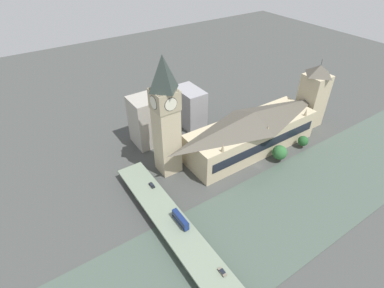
# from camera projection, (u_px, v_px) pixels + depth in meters

# --- Properties ---
(ground_plane) EXTENTS (600.00, 600.00, 0.00)m
(ground_plane) POSITION_uv_depth(u_px,v_px,m) (258.00, 166.00, 186.14)
(ground_plane) COLOR #424442
(river_water) EXTENTS (54.88, 360.00, 0.30)m
(river_water) POSITION_uv_depth(u_px,v_px,m) (301.00, 199.00, 163.66)
(river_water) COLOR #47564C
(river_water) RESTS_ON ground_plane
(parliament_hall) EXTENTS (27.24, 90.72, 28.09)m
(parliament_hall) POSITION_uv_depth(u_px,v_px,m) (252.00, 131.00, 192.44)
(parliament_hall) COLOR #C1B28E
(parliament_hall) RESTS_ON ground_plane
(clock_tower) EXTENTS (13.46, 13.46, 71.77)m
(clock_tower) POSITION_uv_depth(u_px,v_px,m) (165.00, 115.00, 161.53)
(clock_tower) COLOR #C1B28E
(clock_tower) RESTS_ON ground_plane
(victoria_tower) EXTENTS (15.59, 15.59, 49.65)m
(victoria_tower) POSITION_uv_depth(u_px,v_px,m) (313.00, 96.00, 212.82)
(victoria_tower) COLOR #C1B28E
(victoria_tower) RESTS_ON ground_plane
(road_bridge) EXTENTS (141.75, 14.80, 5.97)m
(road_bridge) POSITION_uv_depth(u_px,v_px,m) (197.00, 256.00, 129.96)
(road_bridge) COLOR #5D6A59
(road_bridge) RESTS_ON ground_plane
(double_decker_bus_lead) EXTENTS (11.74, 2.57, 4.77)m
(double_decker_bus_lead) POSITION_uv_depth(u_px,v_px,m) (180.00, 219.00, 141.64)
(double_decker_bus_lead) COLOR navy
(double_decker_bus_lead) RESTS_ON road_bridge
(car_northbound_mid) EXTENTS (4.25, 1.77, 1.40)m
(car_northbound_mid) POSITION_uv_depth(u_px,v_px,m) (222.00, 272.00, 122.31)
(car_northbound_mid) COLOR slate
(car_northbound_mid) RESTS_ON road_bridge
(car_northbound_tail) EXTENTS (4.52, 1.80, 1.38)m
(car_northbound_tail) POSITION_uv_depth(u_px,v_px,m) (152.00, 185.00, 162.98)
(car_northbound_tail) COLOR black
(car_northbound_tail) RESTS_ON road_bridge
(city_block_west) EXTENTS (18.89, 23.28, 33.27)m
(city_block_west) POSITION_uv_depth(u_px,v_px,m) (150.00, 120.00, 198.34)
(city_block_west) COLOR #A39E93
(city_block_west) RESTS_ON ground_plane
(city_block_center) EXTENTS (24.14, 14.84, 28.33)m
(city_block_center) POSITION_uv_depth(u_px,v_px,m) (190.00, 107.00, 217.00)
(city_block_center) COLOR #939399
(city_block_center) RESTS_ON ground_plane
(tree_embankment_near) EXTENTS (9.24, 9.24, 10.98)m
(tree_embankment_near) POSITION_uv_depth(u_px,v_px,m) (280.00, 152.00, 186.82)
(tree_embankment_near) COLOR brown
(tree_embankment_near) RESTS_ON ground_plane
(tree_embankment_mid) EXTENTS (6.82, 6.82, 8.53)m
(tree_embankment_mid) POSITION_uv_depth(u_px,v_px,m) (303.00, 141.00, 198.84)
(tree_embankment_mid) COLOR brown
(tree_embankment_mid) RESTS_ON ground_plane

